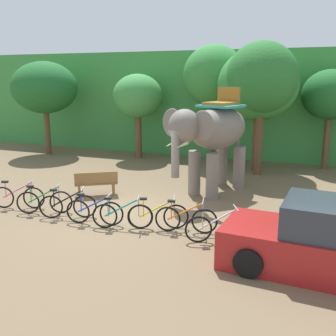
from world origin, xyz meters
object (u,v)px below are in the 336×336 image
(tree_center_left, at_px, (331,95))
(elephant, at_px, (213,133))
(tree_right, at_px, (138,97))
(bike_black, at_px, (68,206))
(tree_center, at_px, (214,76))
(parked_car, at_px, (324,244))
(wooden_bench, at_px, (96,183))
(bike_yellow, at_px, (158,216))
(bike_green, at_px, (44,201))
(bike_blue, at_px, (94,212))
(tree_center_right, at_px, (258,85))
(tree_far_right, at_px, (45,88))
(bike_orange, at_px, (186,219))
(bike_white, at_px, (218,228))
(bike_teal, at_px, (122,215))
(tree_left, at_px, (262,78))
(bike_pink, at_px, (18,197))

(tree_center_left, bearing_deg, elephant, -123.95)
(tree_right, relative_size, bike_black, 2.73)
(tree_center, relative_size, parked_car, 1.31)
(bike_black, xyz_separation_m, wooden_bench, (-0.39, 2.27, 0.09))
(tree_center, xyz_separation_m, bike_yellow, (0.93, -9.21, -3.81))
(elephant, distance_m, bike_green, 6.14)
(tree_center_left, xyz_separation_m, bike_blue, (-6.11, -9.96, -2.96))
(tree_center_right, bearing_deg, bike_blue, -110.40)
(tree_center, relative_size, bike_black, 3.59)
(tree_far_right, xyz_separation_m, tree_center_right, (11.16, 0.13, 0.24))
(tree_far_right, bearing_deg, bike_black, -49.34)
(bike_blue, height_order, bike_orange, same)
(bike_white, distance_m, wooden_bench, 5.55)
(tree_center_right, relative_size, parked_car, 1.25)
(tree_right, distance_m, elephant, 7.20)
(bike_blue, bearing_deg, tree_center_right, 69.60)
(elephant, xyz_separation_m, bike_teal, (-1.41, -4.28, -1.82))
(tree_left, distance_m, parked_car, 9.52)
(bike_teal, xyz_separation_m, bike_orange, (1.74, 0.36, 0.00))
(tree_center_right, relative_size, bike_black, 3.42)
(tree_right, height_order, wooden_bench, tree_right)
(tree_center_right, distance_m, tree_center_left, 3.37)
(tree_left, relative_size, bike_blue, 3.32)
(bike_black, distance_m, parked_car, 7.20)
(tree_left, xyz_separation_m, bike_white, (0.20, -7.71, -3.69))
(elephant, distance_m, bike_teal, 4.86)
(bike_green, bearing_deg, tree_left, 54.69)
(bike_pink, bearing_deg, elephant, 36.36)
(bike_blue, relative_size, bike_orange, 1.00)
(bike_teal, xyz_separation_m, bike_yellow, (0.93, 0.33, 0.00))
(tree_left, distance_m, bike_blue, 9.26)
(bike_teal, bearing_deg, parked_car, -7.55)
(tree_left, distance_m, elephant, 4.10)
(tree_center_left, bearing_deg, parked_car, -89.99)
(tree_left, relative_size, bike_orange, 3.33)
(bike_orange, bearing_deg, elephant, 94.82)
(tree_center_left, bearing_deg, wooden_bench, -135.08)
(tree_far_right, bearing_deg, tree_center_left, 6.64)
(bike_green, height_order, bike_blue, same)
(bike_blue, xyz_separation_m, bike_teal, (0.89, 0.02, 0.00))
(bike_orange, distance_m, wooden_bench, 4.55)
(bike_green, distance_m, wooden_bench, 2.25)
(bike_white, bearing_deg, parked_car, -16.49)
(tree_center_right, relative_size, bike_green, 3.43)
(bike_pink, xyz_separation_m, bike_green, (1.10, -0.11, 0.00))
(bike_teal, bearing_deg, elephant, 71.78)
(elephant, height_order, bike_blue, elephant)
(bike_blue, height_order, bike_teal, same)
(tree_center, height_order, bike_yellow, tree_center)
(tree_center, bearing_deg, bike_green, -106.93)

